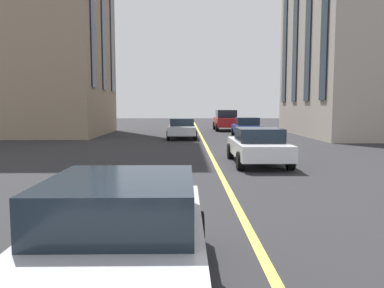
# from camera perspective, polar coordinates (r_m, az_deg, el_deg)

# --- Properties ---
(lane_centre_line) EXTENTS (80.00, 0.16, 0.01)m
(lane_centre_line) POSITION_cam_1_polar(r_m,az_deg,el_deg) (13.62, 3.77, -3.52)
(lane_centre_line) COLOR #D8C64C
(lane_centre_line) RESTS_ON ground_plane
(car_blue_oncoming) EXTENTS (3.90, 1.89, 1.40)m
(car_blue_oncoming) POSITION_cam_1_polar(r_m,az_deg,el_deg) (27.93, 8.18, 2.52)
(car_blue_oncoming) COLOR navy
(car_blue_oncoming) RESTS_ON ground_plane
(car_white_near) EXTENTS (4.40, 1.95, 1.37)m
(car_white_near) POSITION_cam_1_polar(r_m,az_deg,el_deg) (14.58, 9.81, -0.22)
(car_white_near) COLOR silver
(car_white_near) RESTS_ON ground_plane
(car_silver_mid) EXTENTS (4.40, 1.95, 1.37)m
(car_silver_mid) POSITION_cam_1_polar(r_m,az_deg,el_deg) (4.29, -10.84, -14.23)
(car_silver_mid) COLOR #B7BABF
(car_silver_mid) RESTS_ON ground_plane
(car_red_parked_b) EXTENTS (4.70, 2.14, 1.88)m
(car_red_parked_b) POSITION_cam_1_polar(r_m,az_deg,el_deg) (35.14, 5.09, 3.60)
(car_red_parked_b) COLOR #B21E1E
(car_red_parked_b) RESTS_ON ground_plane
(car_silver_far) EXTENTS (4.40, 1.95, 1.37)m
(car_silver_far) POSITION_cam_1_polar(r_m,az_deg,el_deg) (26.11, -1.49, 2.37)
(car_silver_far) COLOR #B7BABF
(car_silver_far) RESTS_ON ground_plane
(building_right_near) EXTENTS (12.78, 10.48, 18.40)m
(building_right_near) POSITION_cam_1_polar(r_m,az_deg,el_deg) (32.65, 25.36, 17.50)
(building_right_near) COLOR #A89E8E
(building_right_near) RESTS_ON ground_plane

